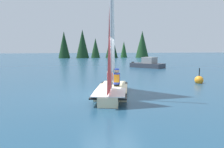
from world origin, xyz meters
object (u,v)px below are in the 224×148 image
at_px(sailor_helm, 117,80).
at_px(buoy_marker, 199,80).
at_px(sailboat_main, 112,75).
at_px(sailor_crew, 110,79).
at_px(motorboat_distant, 148,64).

relative_size(sailor_helm, buoy_marker, 1.18).
distance_m(sailboat_main, sailor_helm, 0.53).
height_order(sailor_crew, motorboat_distant, motorboat_distant).
relative_size(sailor_crew, buoy_marker, 1.17).
relative_size(sailor_helm, motorboat_distant, 0.29).
relative_size(sailor_crew, motorboat_distant, 0.29).
bearing_deg(sailor_helm, sailor_crew, -150.32).
bearing_deg(sailor_helm, buoy_marker, 127.12).
bearing_deg(sailor_helm, motorboat_distant, 169.86).
distance_m(sailboat_main, motorboat_distant, 15.85).
distance_m(motorboat_distant, buoy_marker, 11.72).
bearing_deg(motorboat_distant, sailboat_main, -64.72).
bearing_deg(buoy_marker, motorboat_distant, 78.70).
height_order(sailor_helm, sailor_crew, sailor_helm).
height_order(sailor_helm, motorboat_distant, motorboat_distant).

